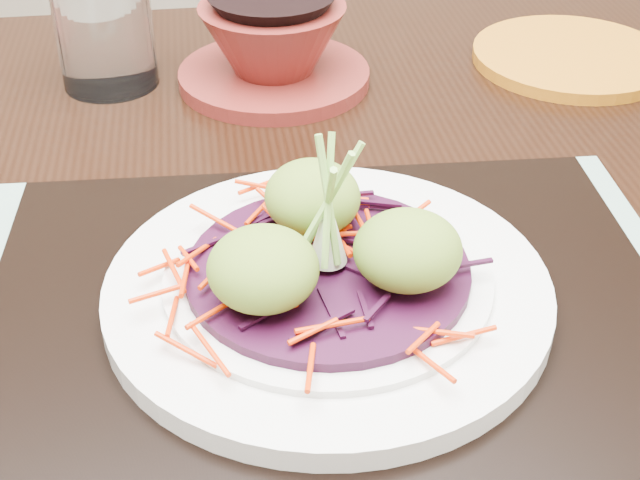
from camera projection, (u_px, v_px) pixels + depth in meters
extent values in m
cube|color=black|center=(256.00, 273.00, 0.58)|extent=(1.33, 0.94, 0.04)
cube|color=gray|center=(327.00, 325.00, 0.50)|extent=(0.47, 0.39, 0.00)
cube|color=black|center=(327.00, 311.00, 0.50)|extent=(0.40, 0.32, 0.02)
cylinder|color=silver|center=(328.00, 290.00, 0.49)|extent=(0.24, 0.24, 0.01)
cylinder|color=silver|center=(328.00, 278.00, 0.48)|extent=(0.18, 0.18, 0.01)
cylinder|color=black|center=(328.00, 270.00, 0.48)|extent=(0.15, 0.15, 0.01)
ellipsoid|color=olive|center=(264.00, 269.00, 0.44)|extent=(0.06, 0.06, 0.04)
ellipsoid|color=olive|center=(408.00, 251.00, 0.46)|extent=(0.06, 0.06, 0.04)
ellipsoid|color=olive|center=(313.00, 197.00, 0.50)|extent=(0.06, 0.06, 0.04)
cylinder|color=white|center=(103.00, 19.00, 0.73)|extent=(0.10, 0.10, 0.11)
cylinder|color=#5E1A16|center=(274.00, 76.00, 0.76)|extent=(0.20, 0.20, 0.01)
cylinder|color=#A86112|center=(571.00, 57.00, 0.79)|extent=(0.18, 0.18, 0.01)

